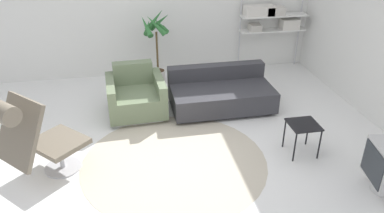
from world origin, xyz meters
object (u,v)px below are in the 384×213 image
object	(u,v)px
armchair_red	(136,97)
side_table	(303,128)
couch_low	(221,94)
shelf_unit	(271,18)
potted_plant	(156,45)
lounge_chair	(28,131)

from	to	relation	value
armchair_red	side_table	world-z (taller)	armchair_red
armchair_red	couch_low	distance (m)	1.33
couch_low	shelf_unit	xyz separation A→B (m)	(1.31, 1.45, 0.79)
couch_low	potted_plant	distance (m)	1.52
armchair_red	shelf_unit	size ratio (longest dim) A/B	0.53
lounge_chair	couch_low	size ratio (longest dim) A/B	0.74
lounge_chair	shelf_unit	bearing A→B (deg)	82.41
armchair_red	shelf_unit	bearing A→B (deg)	-154.96
lounge_chair	couch_low	distance (m)	2.95
couch_low	potted_plant	size ratio (longest dim) A/B	1.20
lounge_chair	potted_plant	size ratio (longest dim) A/B	0.88
armchair_red	side_table	bearing A→B (deg)	141.04
couch_low	potted_plant	bearing A→B (deg)	-52.81
lounge_chair	shelf_unit	distance (m)	4.82
lounge_chair	armchair_red	xyz separation A→B (m)	(1.20, 1.49, -0.42)
lounge_chair	shelf_unit	size ratio (longest dim) A/B	0.70
shelf_unit	armchair_red	bearing A→B (deg)	-151.88
lounge_chair	side_table	world-z (taller)	lounge_chair
side_table	potted_plant	xyz separation A→B (m)	(-1.59, 2.56, 0.35)
potted_plant	couch_low	bearing A→B (deg)	-51.99
side_table	shelf_unit	world-z (taller)	shelf_unit
lounge_chair	couch_low	bearing A→B (deg)	75.21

